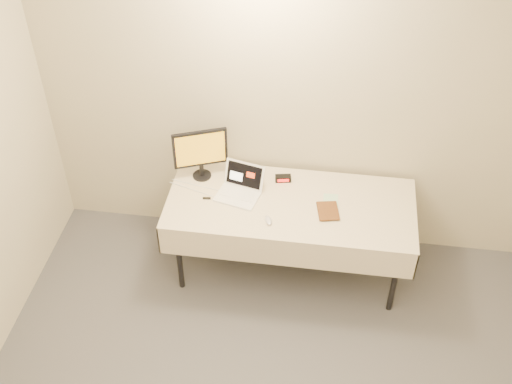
# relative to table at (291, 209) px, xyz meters

# --- Properties ---
(back_wall) EXTENTS (4.00, 0.10, 2.70)m
(back_wall) POSITION_rel_table_xyz_m (0.00, 0.45, 0.67)
(back_wall) COLOR beige
(back_wall) RESTS_ON ground
(table) EXTENTS (1.86, 0.81, 0.74)m
(table) POSITION_rel_table_xyz_m (0.00, 0.00, 0.00)
(table) COLOR black
(table) RESTS_ON ground
(laptop) EXTENTS (0.37, 0.36, 0.21)m
(laptop) POSITION_rel_table_xyz_m (-0.39, 0.06, 0.11)
(laptop) COLOR white
(laptop) RESTS_ON table
(monitor) EXTENTS (0.40, 0.19, 0.43)m
(monitor) POSITION_rel_table_xyz_m (-0.72, 0.21, 0.31)
(monitor) COLOR black
(monitor) RESTS_ON table
(book) EXTENTS (0.15, 0.05, 0.20)m
(book) POSITION_rel_table_xyz_m (0.21, -0.08, 0.16)
(book) COLOR brown
(book) RESTS_ON table
(alarm_clock) EXTENTS (0.13, 0.07, 0.05)m
(alarm_clock) POSITION_rel_table_xyz_m (-0.09, 0.25, 0.09)
(alarm_clock) COLOR black
(alarm_clock) RESTS_ON table
(clicker) EXTENTS (0.08, 0.11, 0.02)m
(clicker) POSITION_rel_table_xyz_m (-0.14, -0.22, 0.07)
(clicker) COLOR #B2B2B5
(clicker) RESTS_ON table
(paper_form) EXTENTS (0.12, 0.29, 0.00)m
(paper_form) POSITION_rel_table_xyz_m (0.30, 0.00, 0.06)
(paper_form) COLOR #B2E0B4
(paper_form) RESTS_ON table
(usb_dongle) EXTENTS (0.06, 0.02, 0.01)m
(usb_dongle) POSITION_rel_table_xyz_m (-0.63, -0.04, 0.07)
(usb_dongle) COLOR black
(usb_dongle) RESTS_ON table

